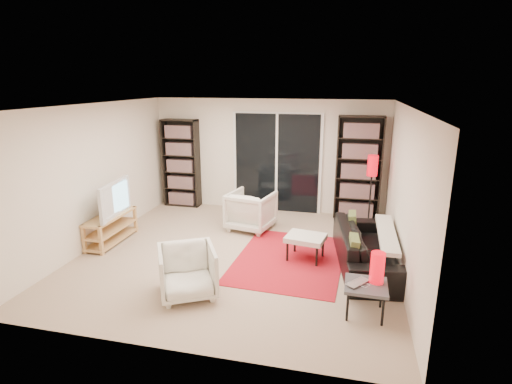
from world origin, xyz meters
TOP-DOWN VIEW (x-y plane):
  - floor at (0.00, 0.00)m, footprint 5.00×5.00m
  - wall_back at (0.00, 2.50)m, footprint 5.00×0.02m
  - wall_front at (0.00, -2.50)m, footprint 5.00×0.02m
  - wall_left at (-2.50, 0.00)m, footprint 0.02×5.00m
  - wall_right at (2.50, 0.00)m, footprint 0.02×5.00m
  - ceiling at (0.00, 0.00)m, footprint 5.00×5.00m
  - sliding_door at (0.20, 2.46)m, footprint 1.92×0.08m
  - bookshelf_left at (-1.95, 2.33)m, footprint 0.80×0.30m
  - bookshelf_right at (1.90, 2.33)m, footprint 0.90×0.30m
  - tv_stand at (-2.30, 0.00)m, footprint 0.37×1.17m
  - tv at (-2.28, 0.00)m, footprint 0.25×1.06m
  - rug at (0.87, 0.00)m, footprint 1.76×2.31m
  - sofa at (2.05, 0.05)m, footprint 1.09×2.17m
  - armchair_back at (-0.06, 1.20)m, footprint 0.94×0.96m
  - armchair_front at (-0.28, -1.39)m, footprint 0.98×0.99m
  - ottoman at (1.11, 0.08)m, footprint 0.67×0.58m
  - side_table at (1.99, -1.32)m, footprint 0.51×0.51m
  - laptop at (1.93, -1.36)m, footprint 0.37×0.39m
  - table_lamp at (2.11, -1.23)m, footprint 0.17×0.17m
  - floor_lamp at (2.14, 1.76)m, footprint 0.21×0.21m

SIDE VIEW (x-z plane):
  - floor at x=0.00m, z-range 0.00..0.00m
  - rug at x=0.87m, z-range 0.00..0.01m
  - tv_stand at x=-2.30m, z-range 0.01..0.51m
  - sofa at x=2.05m, z-range 0.00..0.61m
  - armchair_front at x=-0.28m, z-range 0.00..0.67m
  - ottoman at x=1.11m, z-range 0.15..0.55m
  - side_table at x=1.99m, z-range 0.16..0.56m
  - armchair_back at x=-0.06m, z-range 0.00..0.74m
  - laptop at x=1.93m, z-range 0.40..0.43m
  - table_lamp at x=2.11m, z-range 0.40..0.78m
  - tv at x=-2.28m, z-range 0.50..1.10m
  - bookshelf_left at x=-1.95m, z-range 0.00..1.95m
  - sliding_door at x=0.20m, z-range -0.03..2.13m
  - bookshelf_right at x=1.90m, z-range 0.00..2.10m
  - floor_lamp at x=2.14m, z-range 0.38..1.81m
  - wall_back at x=0.00m, z-range 0.00..2.40m
  - wall_front at x=0.00m, z-range 0.00..2.40m
  - wall_left at x=-2.50m, z-range 0.00..2.40m
  - wall_right at x=2.50m, z-range 0.00..2.40m
  - ceiling at x=0.00m, z-range 2.39..2.41m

